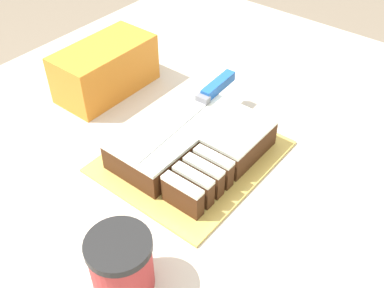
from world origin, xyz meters
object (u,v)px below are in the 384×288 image
Objects in this scene: cake at (192,141)px; cake_board at (192,156)px; knife at (206,96)px; coffee_cup at (121,264)px; storage_box at (105,69)px.

cake_board is at bearing -139.59° from cake.
knife is (0.11, 0.05, 0.07)m from cake_board.
coffee_cup reaches higher than cake.
storage_box is (0.35, 0.41, 0.01)m from coffee_cup.
storage_box is (-0.04, 0.27, -0.02)m from knife.
cake reaches higher than cake_board.
cake_board is 3.30× the size of coffee_cup.
cake is 1.14× the size of storage_box.
knife is at bearing 19.95° from coffee_cup.
cake_board is 0.13m from knife.
knife is 1.41× the size of storage_box.
storage_box reaches higher than cake.
knife is at bearing -81.06° from storage_box.
coffee_cup is (-0.29, -0.10, 0.02)m from cake.
cake is at bearing 18.79° from knife.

